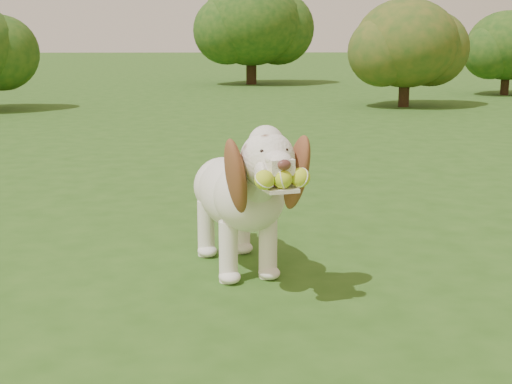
{
  "coord_description": "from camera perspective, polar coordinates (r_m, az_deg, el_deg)",
  "views": [
    {
      "loc": [
        0.14,
        -3.21,
        1.04
      ],
      "look_at": [
        0.24,
        -0.36,
        0.41
      ],
      "focal_mm": 50.0,
      "sensor_mm": 36.0,
      "label": 1
    }
  ],
  "objects": [
    {
      "name": "shrub_i",
      "position": [
        15.4,
        -0.38,
        13.39
      ],
      "size": [
        2.11,
        2.11,
        2.18
      ],
      "color": "#382314",
      "rests_on": "ground"
    },
    {
      "name": "shrub_d",
      "position": [
        13.4,
        19.5,
        10.99
      ],
      "size": [
        1.41,
        1.41,
        1.46
      ],
      "color": "#382314",
      "rests_on": "ground"
    },
    {
      "name": "dog",
      "position": [
        3.13,
        -1.23,
        0.13
      ],
      "size": [
        0.55,
        1.07,
        0.7
      ],
      "rotation": [
        0.0,
        0.0,
        0.28
      ],
      "color": "white",
      "rests_on": "ground"
    },
    {
      "name": "shrub_c",
      "position": [
        10.77,
        11.92,
        11.57
      ],
      "size": [
        1.51,
        1.51,
        1.56
      ],
      "color": "#382314",
      "rests_on": "ground"
    },
    {
      "name": "ground",
      "position": [
        3.37,
        -4.31,
        -5.57
      ],
      "size": [
        80.0,
        80.0,
        0.0
      ],
      "primitive_type": "plane",
      "color": "#274E16",
      "rests_on": "ground"
    }
  ]
}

